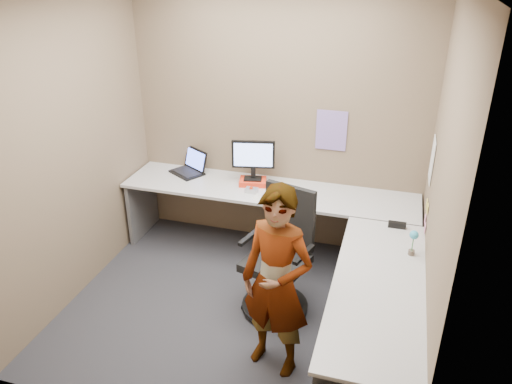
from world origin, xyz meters
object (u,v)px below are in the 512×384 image
(office_chair, at_px, (280,263))
(person, at_px, (277,283))
(desk, at_px, (298,237))
(monitor, at_px, (253,157))

(office_chair, relative_size, person, 0.74)
(desk, bearing_deg, office_chair, -112.59)
(desk, bearing_deg, person, -87.57)
(person, bearing_deg, desk, 107.46)
(monitor, height_order, office_chair, monitor)
(office_chair, height_order, person, person)
(desk, height_order, office_chair, office_chair)
(office_chair, bearing_deg, person, -62.17)
(desk, distance_m, monitor, 1.02)
(monitor, height_order, person, person)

